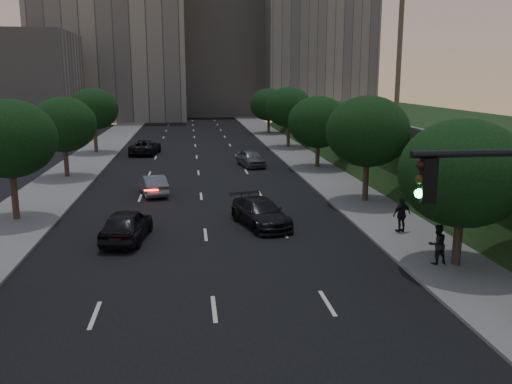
{
  "coord_description": "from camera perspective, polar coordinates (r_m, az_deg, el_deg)",
  "views": [
    {
      "loc": [
        -0.71,
        -12.42,
        7.88
      ],
      "look_at": [
        1.75,
        7.37,
        3.6
      ],
      "focal_mm": 38.0,
      "sensor_mm": 36.0,
      "label": 1
    }
  ],
  "objects": [
    {
      "name": "road_surface",
      "position": [
        43.15,
        -6.02,
        1.54
      ],
      "size": [
        16.0,
        140.0,
        0.02
      ],
      "primitive_type": "cube",
      "color": "black",
      "rests_on": "ground"
    },
    {
      "name": "sidewalk_right",
      "position": [
        44.51,
        7.29,
        1.92
      ],
      "size": [
        4.5,
        140.0,
        0.15
      ],
      "primitive_type": "cube",
      "color": "slate",
      "rests_on": "ground"
    },
    {
      "name": "sidewalk_left",
      "position": [
        44.18,
        -19.44,
        1.24
      ],
      "size": [
        4.5,
        140.0,
        0.15
      ],
      "primitive_type": "cube",
      "color": "slate",
      "rests_on": "ground"
    },
    {
      "name": "embankment",
      "position": [
        46.74,
        22.11,
        4.0
      ],
      "size": [
        18.0,
        90.0,
        4.0
      ],
      "primitive_type": "cube",
      "color": "black",
      "rests_on": "ground"
    },
    {
      "name": "parapet_wall",
      "position": [
        42.99,
        12.34,
        7.13
      ],
      "size": [
        0.35,
        90.0,
        0.7
      ],
      "primitive_type": "cube",
      "color": "slate",
      "rests_on": "embankment"
    },
    {
      "name": "office_block_left",
      "position": [
        105.58,
        -14.89,
        16.14
      ],
      "size": [
        26.0,
        20.0,
        32.0
      ],
      "primitive_type": "cube",
      "color": "gray",
      "rests_on": "ground"
    },
    {
      "name": "office_block_mid",
      "position": [
        114.73,
        -3.85,
        14.65
      ],
      "size": [
        22.0,
        18.0,
        26.0
      ],
      "primitive_type": "cube",
      "color": "gray",
      "rests_on": "ground"
    },
    {
      "name": "office_block_right",
      "position": [
        111.66,
        6.0,
        17.25
      ],
      "size": [
        20.0,
        22.0,
        36.0
      ],
      "primitive_type": "cube",
      "color": "gray",
      "rests_on": "ground"
    },
    {
      "name": "office_block_filler",
      "position": [
        86.22,
        -24.57,
        10.46
      ],
      "size": [
        18.0,
        16.0,
        14.0
      ],
      "primitive_type": "cube",
      "color": "gray",
      "rests_on": "ground"
    },
    {
      "name": "tree_right_a",
      "position": [
        23.52,
        20.95,
        1.86
      ],
      "size": [
        5.2,
        5.2,
        6.24
      ],
      "color": "#38281C",
      "rests_on": "ground"
    },
    {
      "name": "tree_right_b",
      "position": [
        34.41,
        11.68,
        6.25
      ],
      "size": [
        5.2,
        5.2,
        6.74
      ],
      "color": "#38281C",
      "rests_on": "ground"
    },
    {
      "name": "tree_right_c",
      "position": [
        46.9,
        6.57,
        7.32
      ],
      "size": [
        5.2,
        5.2,
        6.24
      ],
      "color": "#38281C",
      "rests_on": "ground"
    },
    {
      "name": "tree_right_d",
      "position": [
        60.53,
        3.45,
        8.91
      ],
      "size": [
        5.2,
        5.2,
        6.74
      ],
      "color": "#38281C",
      "rests_on": "ground"
    },
    {
      "name": "tree_right_e",
      "position": [
        75.33,
        1.35,
        9.18
      ],
      "size": [
        5.2,
        5.2,
        6.24
      ],
      "color": "#38281C",
      "rests_on": "ground"
    },
    {
      "name": "tree_left_b",
      "position": [
        32.07,
        -24.55,
        5.11
      ],
      "size": [
        5.0,
        5.0,
        6.71
      ],
      "color": "#38281C",
      "rests_on": "ground"
    },
    {
      "name": "tree_left_c",
      "position": [
        44.62,
        -19.61,
        6.7
      ],
      "size": [
        5.0,
        5.0,
        6.34
      ],
      "color": "#38281C",
      "rests_on": "ground"
    },
    {
      "name": "tree_left_d",
      "position": [
        58.31,
        -16.72,
        8.36
      ],
      "size": [
        5.0,
        5.0,
        6.71
      ],
      "color": "#38281C",
      "rests_on": "ground"
    },
    {
      "name": "sedan_near_left",
      "position": [
        27.13,
        -13.46,
        -3.37
      ],
      "size": [
        2.48,
        4.87,
        1.59
      ],
      "primitive_type": "imported",
      "rotation": [
        0.0,
        0.0,
        3.01
      ],
      "color": "black",
      "rests_on": "ground"
    },
    {
      "name": "sedan_mid_left",
      "position": [
        37.22,
        -10.77,
        0.75
      ],
      "size": [
        2.31,
        4.38,
        1.37
      ],
      "primitive_type": "imported",
      "rotation": [
        0.0,
        0.0,
        3.36
      ],
      "color": "slate",
      "rests_on": "ground"
    },
    {
      "name": "sedan_far_left",
      "position": [
        56.72,
        -11.58,
        4.65
      ],
      "size": [
        3.22,
        5.71,
        1.51
      ],
      "primitive_type": "imported",
      "rotation": [
        0.0,
        0.0,
        3.0
      ],
      "color": "black",
      "rests_on": "ground"
    },
    {
      "name": "sedan_near_right",
      "position": [
        28.93,
        0.48,
        -2.21
      ],
      "size": [
        3.28,
        5.35,
        1.45
      ],
      "primitive_type": "imported",
      "rotation": [
        0.0,
        0.0,
        0.27
      ],
      "color": "black",
      "rests_on": "ground"
    },
    {
      "name": "sedan_far_right",
      "position": [
        48.07,
        -0.57,
        3.58
      ],
      "size": [
        2.58,
        4.63,
        1.49
      ],
      "primitive_type": "imported",
      "rotation": [
        0.0,
        0.0,
        0.2
      ],
      "color": "#53555A",
      "rests_on": "ground"
    },
    {
      "name": "pedestrian_b",
      "position": [
        23.96,
        18.53,
        -5.23
      ],
      "size": [
        0.93,
        0.78,
        1.7
      ],
      "primitive_type": "imported",
      "rotation": [
        0.0,
        0.0,
        3.32
      ],
      "color": "black",
      "rests_on": "sidewalk_right"
    },
    {
      "name": "pedestrian_c",
      "position": [
        28.25,
        15.09,
        -2.29
      ],
      "size": [
        1.15,
        0.77,
        1.82
      ],
      "primitive_type": "imported",
      "rotation": [
        0.0,
        0.0,
        3.47
      ],
      "color": "black",
      "rests_on": "sidewalk_right"
    }
  ]
}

